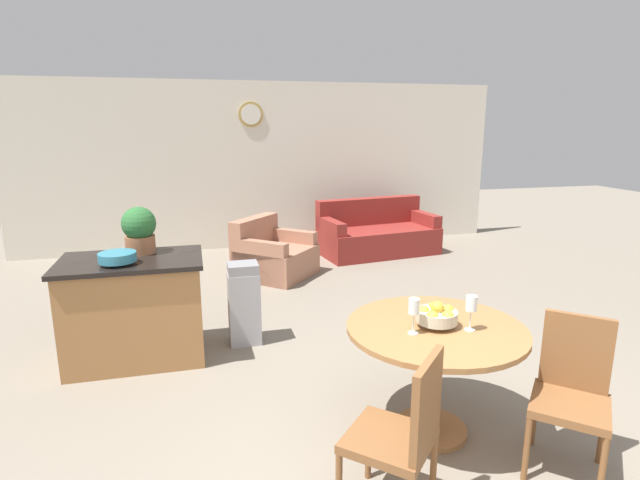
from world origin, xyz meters
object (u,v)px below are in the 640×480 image
Objects in this scene: dining_chair_near_right at (572,388)px; trash_bin at (244,304)px; dining_chair_near_left at (403,431)px; potted_plant at (139,229)px; couch at (377,235)px; fruit_bowl at (437,315)px; wine_glass_right at (471,305)px; teal_bowl at (117,257)px; kitchen_island at (135,309)px; wine_glass_left at (414,308)px; dining_table at (435,351)px; armchair at (273,256)px.

trash_bin is (-1.70, 2.24, -0.13)m from dining_chair_near_right.
potted_plant reaches higher than dining_chair_near_left.
dining_chair_near_right is 5.15m from couch.
fruit_bowl is (0.50, 0.64, 0.33)m from dining_chair_near_left.
wine_glass_right is 0.77× the size of teal_bowl.
dining_chair_near_right reaches higher than kitchen_island.
potted_plant is (0.07, 0.19, 0.67)m from kitchen_island.
wine_glass_left is at bearing -47.44° from potted_plant.
kitchen_island is (-2.02, 1.65, -0.13)m from dining_table.
teal_bowl is 0.72× the size of potted_plant.
dining_chair_near_left and dining_chair_near_right have the same top height.
trash_bin is at bearing -9.59° from dining_chair_near_right.
potted_plant is at bearing -175.43° from armchair.
wine_glass_right reaches higher than armchair.
wine_glass_right is 4.02m from armchair.
couch is at bearing 73.65° from dining_table.
fruit_bowl reaches higher than dining_table.
wine_glass_right is at bearing -42.62° from potted_plant.
trash_bin is 3.74m from couch.
dining_chair_near_left is 0.48× the size of couch.
dining_chair_near_right is 0.88m from fruit_bowl.
wine_glass_left is at bearing -160.56° from fruit_bowl.
dining_chair_near_left is 0.74× the size of armchair.
kitchen_island reaches higher than couch.
teal_bowl is 0.24× the size of armchair.
kitchen_island is (-2.19, 1.76, -0.48)m from wine_glass_right.
kitchen_island is 2.85× the size of potted_plant.
teal_bowl is at bearing 7.15° from dining_chair_near_right.
teal_bowl reaches higher than trash_bin.
trash_bin is at bearing 115.56° from wine_glass_left.
potted_plant is at bearing -147.90° from couch.
wine_glass_left reaches higher than couch.
potted_plant is 1.16m from trash_bin.
teal_bowl reaches higher than fruit_bowl.
armchair is (1.56, 2.15, -0.19)m from kitchen_island.
dining_table is 2.60m from teal_bowl.
wine_glass_left is 2.08m from trash_bin.
armchair is at bearing 93.92° from wine_glass_left.
potted_plant is (0.15, 0.34, 0.15)m from teal_bowl.
dining_chair_near_left is at bearing -53.20° from teal_bowl.
potted_plant is at bearing 73.49° from dining_chair_near_left.
kitchen_island is at bearing -110.09° from potted_plant.
potted_plant reaches higher than wine_glass_right.
dining_table is 0.82m from dining_chair_near_left.
teal_bowl reaches higher than armchair.
trash_bin is (0.88, -0.09, -0.74)m from potted_plant.
teal_bowl is (-1.60, 2.14, 0.46)m from dining_chair_near_left.
trash_bin is (-1.24, 1.86, -0.55)m from wine_glass_right.
armchair is (-1.81, -0.80, -0.02)m from couch.
dining_chair_near_left is at bearing -56.47° from kitchen_island.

